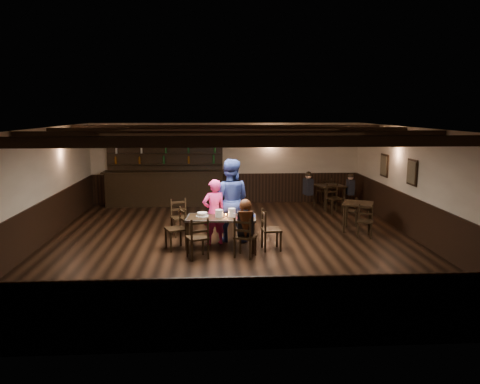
{
  "coord_description": "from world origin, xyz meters",
  "views": [
    {
      "loc": [
        -0.45,
        -10.68,
        3.1
      ],
      "look_at": [
        0.19,
        0.2,
        1.2
      ],
      "focal_mm": 35.0,
      "sensor_mm": 36.0,
      "label": 1
    }
  ],
  "objects": [
    {
      "name": "tea_light",
      "position": [
        -0.17,
        -0.39,
        0.78
      ],
      "size": [
        0.05,
        0.05,
        0.06
      ],
      "color": "#A5A8AD",
      "rests_on": "dining_table"
    },
    {
      "name": "chair_near_right",
      "position": [
        0.19,
        -1.1,
        0.52
      ],
      "size": [
        0.54,
        0.53,
        0.88
      ],
      "color": "black",
      "rests_on": "ground"
    },
    {
      "name": "man_blue",
      "position": [
        -0.05,
        0.27,
        0.99
      ],
      "size": [
        1.1,
        0.94,
        1.98
      ],
      "primitive_type": "imported",
      "rotation": [
        0.0,
        0.0,
        2.93
      ],
      "color": "navy",
      "rests_on": "ground"
    },
    {
      "name": "chair_end_left",
      "position": [
        -1.23,
        -0.35,
        0.55
      ],
      "size": [
        0.55,
        0.56,
        0.94
      ],
      "color": "black",
      "rests_on": "ground"
    },
    {
      "name": "drink_glass",
      "position": [
        -0.01,
        -0.35,
        0.81
      ],
      "size": [
        0.07,
        0.07,
        0.11
      ],
      "primitive_type": "cylinder",
      "color": "silver",
      "rests_on": "dining_table"
    },
    {
      "name": "chair_far_pushed",
      "position": [
        -1.3,
        0.84,
        0.54
      ],
      "size": [
        0.54,
        0.53,
        0.92
      ],
      "color": "black",
      "rests_on": "ground"
    },
    {
      "name": "bg_patron_right",
      "position": [
        3.91,
        3.73,
        0.8
      ],
      "size": [
        0.21,
        0.33,
        0.68
      ],
      "color": "black",
      "rests_on": "ground"
    },
    {
      "name": "woman_pink",
      "position": [
        -0.43,
        -0.02,
        0.77
      ],
      "size": [
        0.65,
        0.53,
        1.54
      ],
      "primitive_type": "imported",
      "rotation": [
        0.0,
        0.0,
        3.48
      ],
      "color": "#FF359C",
      "rests_on": "ground"
    },
    {
      "name": "salt_shaker",
      "position": [
        0.02,
        -0.56,
        0.8
      ],
      "size": [
        0.04,
        0.04,
        0.1
      ],
      "primitive_type": "cylinder",
      "color": "silver",
      "rests_on": "dining_table"
    },
    {
      "name": "plate_stack_b",
      "position": [
        -0.03,
        -0.43,
        0.85
      ],
      "size": [
        0.16,
        0.16,
        0.19
      ],
      "primitive_type": "cylinder",
      "color": "white",
      "rests_on": "dining_table"
    },
    {
      "name": "back_table_a",
      "position": [
        3.3,
        0.99,
        0.64
      ],
      "size": [
        0.97,
        0.97,
        0.75
      ],
      "color": "black",
      "rests_on": "ground"
    },
    {
      "name": "plate_stack_a",
      "position": [
        -0.32,
        -0.45,
        0.84
      ],
      "size": [
        0.18,
        0.18,
        0.17
      ],
      "primitive_type": "cylinder",
      "color": "white",
      "rests_on": "dining_table"
    },
    {
      "name": "menu_red",
      "position": [
        0.2,
        -0.58,
        0.75
      ],
      "size": [
        0.28,
        0.2,
        0.0
      ],
      "primitive_type": "cube",
      "rotation": [
        0.0,
        0.0,
        -0.04
      ],
      "color": "maroon",
      "rests_on": "dining_table"
    },
    {
      "name": "chair_end_right",
      "position": [
        0.77,
        -0.55,
        0.54
      ],
      "size": [
        0.45,
        0.46,
        0.92
      ],
      "color": "black",
      "rests_on": "ground"
    },
    {
      "name": "dining_table",
      "position": [
        -0.27,
        -0.45,
        0.67
      ],
      "size": [
        1.61,
        0.9,
        0.75
      ],
      "color": "black",
      "rests_on": "ground"
    },
    {
      "name": "back_table_b",
      "position": [
        3.28,
        3.9,
        0.65
      ],
      "size": [
        1.03,
        1.03,
        0.75
      ],
      "color": "black",
      "rests_on": "ground"
    },
    {
      "name": "chair_near_left",
      "position": [
        -0.76,
        -1.13,
        0.52
      ],
      "size": [
        0.53,
        0.52,
        0.89
      ],
      "color": "black",
      "rests_on": "ground"
    },
    {
      "name": "room_shell",
      "position": [
        0.01,
        0.04,
        1.75
      ],
      "size": [
        9.02,
        10.02,
        2.71
      ],
      "color": "beige",
      "rests_on": "ground"
    },
    {
      "name": "seated_person",
      "position": [
        0.23,
        -1.05,
        0.83
      ],
      "size": [
        0.34,
        0.51,
        0.83
      ],
      "color": "black",
      "rests_on": "ground"
    },
    {
      "name": "pepper_shaker",
      "position": [
        0.19,
        -0.57,
        0.8
      ],
      "size": [
        0.04,
        0.04,
        0.09
      ],
      "primitive_type": "cylinder",
      "color": "#A5A8AD",
      "rests_on": "dining_table"
    },
    {
      "name": "ground",
      "position": [
        0.0,
        0.0,
        0.0
      ],
      "size": [
        10.0,
        10.0,
        0.0
      ],
      "primitive_type": "plane",
      "color": "black",
      "rests_on": "ground"
    },
    {
      "name": "bar_counter",
      "position": [
        -2.03,
        4.72,
        0.73
      ],
      "size": [
        4.01,
        0.7,
        2.2
      ],
      "color": "black",
      "rests_on": "ground"
    },
    {
      "name": "menu_blue",
      "position": [
        0.33,
        -0.38,
        0.75
      ],
      "size": [
        0.33,
        0.23,
        0.0
      ],
      "primitive_type": "cube",
      "rotation": [
        0.0,
        0.0,
        0.0
      ],
      "color": "#0E1749",
      "rests_on": "dining_table"
    },
    {
      "name": "bg_patron_left",
      "position": [
        2.56,
        3.77,
        0.84
      ],
      "size": [
        0.29,
        0.4,
        0.74
      ],
      "color": "black",
      "rests_on": "ground"
    },
    {
      "name": "cake",
      "position": [
        -0.7,
        -0.36,
        0.79
      ],
      "size": [
        0.28,
        0.28,
        0.09
      ],
      "color": "white",
      "rests_on": "dining_table"
    }
  ]
}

